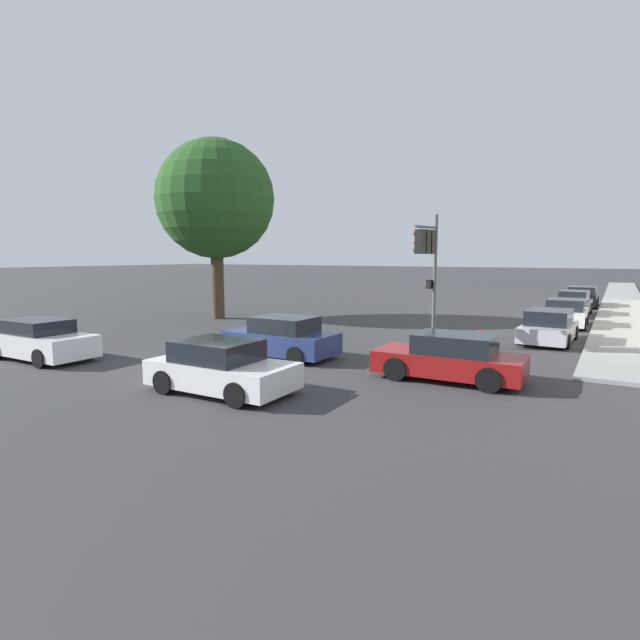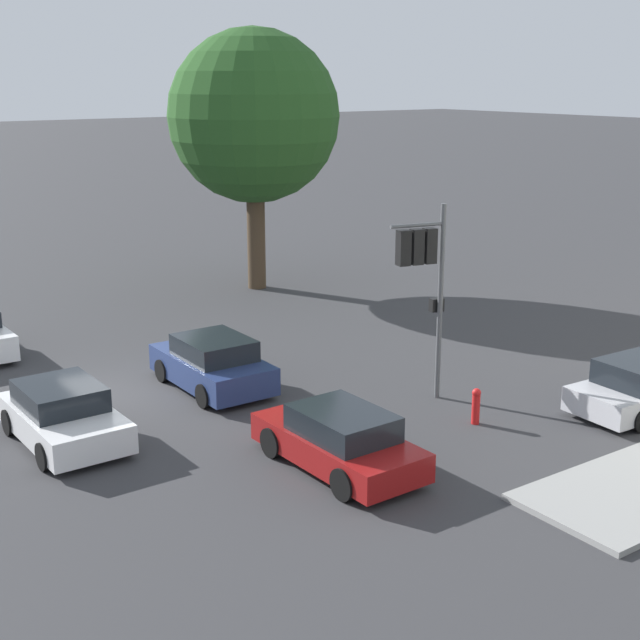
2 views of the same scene
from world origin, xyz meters
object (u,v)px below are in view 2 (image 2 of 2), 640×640
at_px(street_tree, 254,117).
at_px(crossing_car_1, 213,364).
at_px(traffic_signal, 423,263).
at_px(crossing_car_3, 339,440).
at_px(crossing_car_2, 63,415).
at_px(fire_hydrant, 476,405).

xyz_separation_m(street_tree, crossing_car_1, (9.59, -7.22, -6.07)).
xyz_separation_m(traffic_signal, crossing_car_3, (2.23, -4.26, -3.05)).
bearing_deg(crossing_car_3, crossing_car_2, 40.87).
xyz_separation_m(street_tree, crossing_car_3, (15.77, -7.45, -6.11)).
distance_m(crossing_car_1, crossing_car_3, 6.18).
bearing_deg(crossing_car_2, crossing_car_3, 41.46).
bearing_deg(traffic_signal, crossing_car_2, 85.45).
relative_size(crossing_car_1, crossing_car_3, 0.94).
height_order(crossing_car_1, crossing_car_3, crossing_car_1).
distance_m(traffic_signal, crossing_car_3, 5.69).
height_order(traffic_signal, crossing_car_2, traffic_signal).
xyz_separation_m(traffic_signal, fire_hydrant, (2.09, 0.02, -3.22)).
relative_size(crossing_car_2, crossing_car_3, 0.92).
bearing_deg(traffic_signal, crossing_car_3, 130.08).
height_order(traffic_signal, crossing_car_1, traffic_signal).
relative_size(street_tree, traffic_signal, 1.95).
distance_m(street_tree, fire_hydrant, 17.14).
relative_size(crossing_car_1, fire_hydrant, 4.37).
distance_m(crossing_car_1, fire_hydrant, 7.27).
distance_m(crossing_car_2, fire_hydrant, 9.91).
relative_size(crossing_car_2, fire_hydrant, 4.30).
relative_size(crossing_car_1, crossing_car_2, 1.02).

